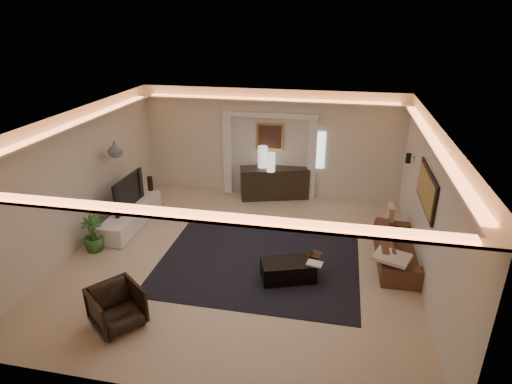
% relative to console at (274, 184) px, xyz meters
% --- Properties ---
extents(floor, '(7.00, 7.00, 0.00)m').
position_rel_console_xyz_m(floor, '(-0.18, -3.25, -0.40)').
color(floor, tan).
rests_on(floor, ground).
extents(ceiling, '(7.00, 7.00, 0.00)m').
position_rel_console_xyz_m(ceiling, '(-0.18, -3.25, 2.50)').
color(ceiling, white).
rests_on(ceiling, ground).
extents(wall_back, '(7.00, 0.00, 7.00)m').
position_rel_console_xyz_m(wall_back, '(-0.18, 0.25, 1.05)').
color(wall_back, beige).
rests_on(wall_back, ground).
extents(wall_front, '(7.00, 0.00, 7.00)m').
position_rel_console_xyz_m(wall_front, '(-0.18, -6.75, 1.05)').
color(wall_front, beige).
rests_on(wall_front, ground).
extents(wall_left, '(0.00, 7.00, 7.00)m').
position_rel_console_xyz_m(wall_left, '(-3.68, -3.25, 1.05)').
color(wall_left, beige).
rests_on(wall_left, ground).
extents(wall_right, '(0.00, 7.00, 7.00)m').
position_rel_console_xyz_m(wall_right, '(3.32, -3.25, 1.05)').
color(wall_right, beige).
rests_on(wall_right, ground).
extents(cove_soffit, '(7.00, 7.00, 0.04)m').
position_rel_console_xyz_m(cove_soffit, '(-0.18, -3.25, 2.22)').
color(cove_soffit, silver).
rests_on(cove_soffit, ceiling).
extents(daylight_slit, '(0.25, 0.03, 1.00)m').
position_rel_console_xyz_m(daylight_slit, '(1.17, 0.23, 0.95)').
color(daylight_slit, white).
rests_on(daylight_slit, wall_back).
extents(area_rug, '(4.00, 3.00, 0.01)m').
position_rel_console_xyz_m(area_rug, '(0.22, -3.45, -0.39)').
color(area_rug, black).
rests_on(area_rug, ground).
extents(pilaster_left, '(0.22, 0.20, 2.20)m').
position_rel_console_xyz_m(pilaster_left, '(-1.33, 0.15, 0.70)').
color(pilaster_left, silver).
rests_on(pilaster_left, ground).
extents(pilaster_right, '(0.22, 0.20, 2.20)m').
position_rel_console_xyz_m(pilaster_right, '(0.97, 0.15, 0.70)').
color(pilaster_right, silver).
rests_on(pilaster_right, ground).
extents(alcove_header, '(2.52, 0.20, 0.12)m').
position_rel_console_xyz_m(alcove_header, '(-0.18, 0.15, 1.85)').
color(alcove_header, silver).
rests_on(alcove_header, wall_back).
extents(painting_frame, '(0.74, 0.04, 0.74)m').
position_rel_console_xyz_m(painting_frame, '(-0.18, 0.22, 1.25)').
color(painting_frame, tan).
rests_on(painting_frame, wall_back).
extents(painting_canvas, '(0.62, 0.02, 0.62)m').
position_rel_console_xyz_m(painting_canvas, '(-0.18, 0.19, 1.25)').
color(painting_canvas, '#4C2D1E').
rests_on(painting_canvas, wall_back).
extents(art_panel_frame, '(0.04, 1.64, 0.74)m').
position_rel_console_xyz_m(art_panel_frame, '(3.29, -2.95, 1.30)').
color(art_panel_frame, black).
rests_on(art_panel_frame, wall_right).
extents(art_panel_gold, '(0.02, 1.50, 0.62)m').
position_rel_console_xyz_m(art_panel_gold, '(3.27, -2.95, 1.30)').
color(art_panel_gold, tan).
rests_on(art_panel_gold, wall_right).
extents(wall_sconce, '(0.12, 0.12, 0.22)m').
position_rel_console_xyz_m(wall_sconce, '(3.20, -1.05, 1.28)').
color(wall_sconce, black).
rests_on(wall_sconce, wall_right).
extents(wall_niche, '(0.10, 0.55, 0.04)m').
position_rel_console_xyz_m(wall_niche, '(-3.62, -1.85, 1.25)').
color(wall_niche, silver).
rests_on(wall_niche, wall_left).
extents(console, '(1.91, 1.07, 0.91)m').
position_rel_console_xyz_m(console, '(0.00, 0.00, 0.00)').
color(console, '#2E221E').
rests_on(console, ground).
extents(lamp_left, '(0.33, 0.33, 0.58)m').
position_rel_console_xyz_m(lamp_left, '(-0.33, 0.00, 0.69)').
color(lamp_left, beige).
rests_on(lamp_left, console).
extents(lamp_right, '(0.26, 0.26, 0.50)m').
position_rel_console_xyz_m(lamp_right, '(-0.06, -0.28, 0.69)').
color(lamp_right, white).
rests_on(lamp_right, console).
extents(media_ledge, '(0.63, 2.28, 0.43)m').
position_rel_console_xyz_m(media_ledge, '(-3.06, -2.32, -0.18)').
color(media_ledge, silver).
rests_on(media_ledge, ground).
extents(tv, '(1.33, 0.18, 0.77)m').
position_rel_console_xyz_m(tv, '(-3.25, -2.23, 0.43)').
color(tv, black).
rests_on(tv, media_ledge).
extents(figurine, '(0.18, 0.18, 0.37)m').
position_rel_console_xyz_m(figurine, '(-3.07, -1.18, 0.24)').
color(figurine, black).
rests_on(figurine, media_ledge).
extents(ginger_jar, '(0.44, 0.44, 0.36)m').
position_rel_console_xyz_m(ginger_jar, '(-3.32, -2.24, 1.45)').
color(ginger_jar, '#4D646E').
rests_on(ginger_jar, wall_niche).
extents(plant, '(0.61, 0.61, 0.78)m').
position_rel_console_xyz_m(plant, '(-3.30, -3.59, -0.01)').
color(plant, '#335E27').
rests_on(plant, ground).
extents(sofa, '(2.06, 0.82, 0.60)m').
position_rel_console_xyz_m(sofa, '(2.97, -2.75, -0.10)').
color(sofa, brown).
rests_on(sofa, ground).
extents(throw_blanket, '(0.77, 0.71, 0.07)m').
position_rel_console_xyz_m(throw_blanket, '(2.76, -3.55, 0.15)').
color(throw_blanket, beige).
rests_on(throw_blanket, sofa).
extents(throw_pillow, '(0.13, 0.40, 0.40)m').
position_rel_console_xyz_m(throw_pillow, '(2.89, -1.66, 0.15)').
color(throw_pillow, tan).
rests_on(throw_pillow, sofa).
extents(coffee_table, '(1.11, 0.84, 0.37)m').
position_rel_console_xyz_m(coffee_table, '(0.88, -3.83, -0.20)').
color(coffee_table, black).
rests_on(coffee_table, ground).
extents(bowl, '(0.37, 0.37, 0.07)m').
position_rel_console_xyz_m(bowl, '(1.36, -3.56, 0.05)').
color(bowl, black).
rests_on(bowl, coffee_table).
extents(magazine, '(0.32, 0.26, 0.03)m').
position_rel_console_xyz_m(magazine, '(1.37, -3.82, 0.02)').
color(magazine, beige).
rests_on(magazine, coffee_table).
extents(armchair, '(1.06, 1.05, 0.70)m').
position_rel_console_xyz_m(armchair, '(-1.65, -5.65, -0.05)').
color(armchair, black).
rests_on(armchair, ground).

